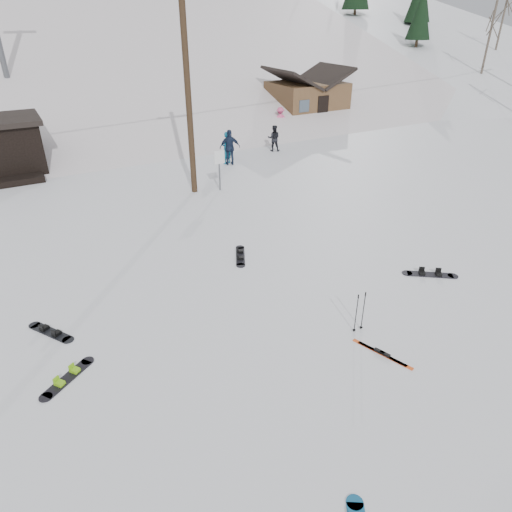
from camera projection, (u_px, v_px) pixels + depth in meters
ground at (366, 421)px, 9.24m from camera, size 200.00×200.00×0.00m
ski_slope at (62, 184)px, 57.24m from camera, size 60.00×85.24×65.97m
ridge_right at (330, 146)px, 69.10m from camera, size 45.66×93.98×54.59m
treeline_right at (363, 76)px, 56.85m from camera, size 20.00×60.00×10.00m
treeline_crest at (18, 59)px, 75.33m from camera, size 50.00×6.00×10.00m
utility_pole at (187, 83)px, 18.62m from camera, size 2.00×0.26×9.00m
trail_sign at (219, 163)px, 20.39m from camera, size 0.50×0.09×1.85m
lift_hut at (8, 146)px, 22.55m from camera, size 3.40×4.10×2.75m
cabin at (307, 100)px, 33.36m from camera, size 5.39×4.40×3.77m
hero_skis at (382, 354)px, 11.01m from camera, size 0.59×1.55×0.08m
ski_poles at (360, 312)px, 11.57m from camera, size 0.31×0.08×1.14m
board_scatter_b at (51, 332)px, 11.74m from camera, size 0.97×1.36×0.11m
board_scatter_c at (68, 378)px, 10.28m from camera, size 1.31×1.04×0.11m
board_scatter_d at (430, 274)px, 14.29m from camera, size 1.44×1.14×0.12m
board_scatter_f at (240, 256)px, 15.36m from camera, size 0.85×1.43×0.11m
skier_teal at (226, 148)px, 24.22m from camera, size 0.72×0.60×1.69m
skier_dark at (274, 138)px, 26.43m from camera, size 0.91×0.85×1.49m
skier_pink at (280, 119)px, 30.77m from camera, size 1.10×0.75×1.57m
skier_navy at (230, 147)px, 24.01m from camera, size 1.17×0.79×1.84m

